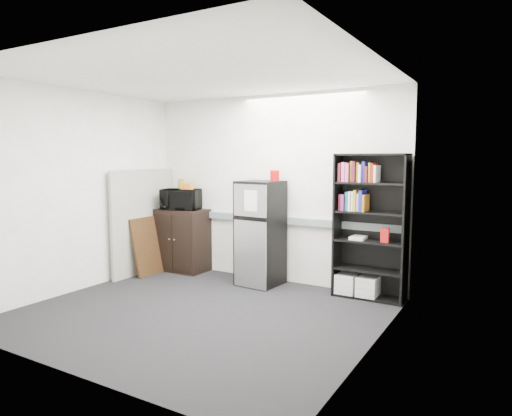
# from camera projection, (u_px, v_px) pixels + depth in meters

# --- Properties ---
(floor) EXTENTS (4.00, 4.00, 0.00)m
(floor) POSITION_uv_depth(u_px,v_px,m) (200.00, 313.00, 5.30)
(floor) COLOR black
(floor) RESTS_ON ground
(wall_back) EXTENTS (4.00, 0.02, 2.70)m
(wall_back) POSITION_uv_depth(u_px,v_px,m) (271.00, 189.00, 6.66)
(wall_back) COLOR silver
(wall_back) RESTS_ON floor
(wall_right) EXTENTS (0.02, 3.50, 2.70)m
(wall_right) POSITION_uv_depth(u_px,v_px,m) (373.00, 207.00, 4.15)
(wall_right) COLOR silver
(wall_right) RESTS_ON floor
(wall_left) EXTENTS (0.02, 3.50, 2.70)m
(wall_left) POSITION_uv_depth(u_px,v_px,m) (80.00, 191.00, 6.15)
(wall_left) COLOR silver
(wall_left) RESTS_ON floor
(ceiling) EXTENTS (4.00, 3.50, 0.02)m
(ceiling) POSITION_uv_depth(u_px,v_px,m) (196.00, 75.00, 5.01)
(ceiling) COLOR white
(ceiling) RESTS_ON wall_back
(electrical_raceway) EXTENTS (3.92, 0.05, 0.10)m
(electrical_raceway) POSITION_uv_depth(u_px,v_px,m) (270.00, 219.00, 6.68)
(electrical_raceway) COLOR gray
(electrical_raceway) RESTS_ON wall_back
(wall_note) EXTENTS (0.14, 0.00, 0.10)m
(wall_note) POSITION_uv_depth(u_px,v_px,m) (251.00, 174.00, 6.80)
(wall_note) COLOR white
(wall_note) RESTS_ON wall_back
(bookshelf) EXTENTS (0.90, 0.34, 1.85)m
(bookshelf) POSITION_uv_depth(u_px,v_px,m) (369.00, 223.00, 5.79)
(bookshelf) COLOR black
(bookshelf) RESTS_ON floor
(cubicle_partition) EXTENTS (0.06, 1.30, 1.62)m
(cubicle_partition) POSITION_uv_depth(u_px,v_px,m) (143.00, 221.00, 7.09)
(cubicle_partition) COLOR gray
(cubicle_partition) RESTS_ON floor
(cabinet) EXTENTS (0.79, 0.52, 0.99)m
(cabinet) POSITION_uv_depth(u_px,v_px,m) (183.00, 240.00, 7.27)
(cabinet) COLOR black
(cabinet) RESTS_ON floor
(microwave) EXTENTS (0.68, 0.56, 0.32)m
(microwave) POSITION_uv_depth(u_px,v_px,m) (181.00, 199.00, 7.19)
(microwave) COLOR black
(microwave) RESTS_ON cabinet
(snack_box_a) EXTENTS (0.08, 0.07, 0.15)m
(snack_box_a) POSITION_uv_depth(u_px,v_px,m) (181.00, 184.00, 7.21)
(snack_box_a) COLOR #1B612F
(snack_box_a) RESTS_ON microwave
(snack_box_b) EXTENTS (0.07, 0.06, 0.15)m
(snack_box_b) POSITION_uv_depth(u_px,v_px,m) (181.00, 184.00, 7.21)
(snack_box_b) COLOR #0C3816
(snack_box_b) RESTS_ON microwave
(snack_box_c) EXTENTS (0.08, 0.06, 0.14)m
(snack_box_c) POSITION_uv_depth(u_px,v_px,m) (182.00, 184.00, 7.20)
(snack_box_c) COLOR orange
(snack_box_c) RESTS_ON microwave
(snack_bag) EXTENTS (0.19, 0.11, 0.10)m
(snack_bag) POSITION_uv_depth(u_px,v_px,m) (187.00, 186.00, 7.08)
(snack_bag) COLOR #BC7412
(snack_bag) RESTS_ON microwave
(refrigerator) EXTENTS (0.60, 0.62, 1.48)m
(refrigerator) POSITION_uv_depth(u_px,v_px,m) (260.00, 233.00, 6.44)
(refrigerator) COLOR black
(refrigerator) RESTS_ON floor
(coffee_can) EXTENTS (0.13, 0.13, 0.18)m
(coffee_can) POSITION_uv_depth(u_px,v_px,m) (275.00, 174.00, 6.38)
(coffee_can) COLOR #AC070B
(coffee_can) RESTS_ON refrigerator
(framed_poster) EXTENTS (0.22, 0.70, 0.89)m
(framed_poster) POSITION_uv_depth(u_px,v_px,m) (151.00, 245.00, 7.07)
(framed_poster) COLOR black
(framed_poster) RESTS_ON floor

